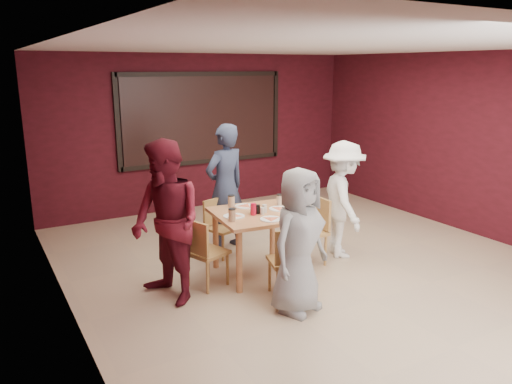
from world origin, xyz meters
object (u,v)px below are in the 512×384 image
chair_front (290,259)px  chair_left (203,249)px  dining_table (257,221)px  chair_right (312,227)px  chair_back (219,224)px  diner_back (225,187)px  diner_front (299,241)px  diner_right (343,200)px  diner_left (167,223)px

chair_front → chair_left: 1.04m
dining_table → chair_right: (0.82, -0.04, -0.20)m
chair_front → chair_back: 1.65m
dining_table → diner_back: 1.08m
diner_front → diner_back: 2.13m
chair_right → diner_back: 1.38m
diner_back → diner_right: diner_back is taller
diner_front → dining_table: bearing=64.8°
chair_back → chair_front: bearing=-87.4°
diner_back → chair_left: bearing=39.2°
diner_back → dining_table: bearing=72.1°
chair_front → diner_left: (-1.19, 0.65, 0.43)m
chair_right → diner_right: (0.52, 0.03, 0.30)m
diner_left → diner_front: bearing=37.5°
dining_table → diner_left: 1.25m
chair_front → diner_front: size_ratio=0.54×
chair_left → diner_front: size_ratio=0.54×
chair_back → chair_left: size_ratio=0.93×
diner_back → diner_left: 1.78m
diner_front → chair_back: bearing=70.7°
chair_right → diner_right: diner_right is taller
chair_right → diner_left: size_ratio=0.49×
chair_left → diner_front: diner_front is taller
chair_left → diner_left: size_ratio=0.47×
dining_table → diner_front: diner_front is taller
chair_front → diner_back: bearing=86.1°
diner_front → diner_left: 1.45m
chair_left → diner_right: (2.10, 0.01, 0.32)m
chair_back → chair_right: 1.30m
diner_back → diner_left: (-1.31, -1.20, 0.01)m
diner_front → diner_right: 1.79m
dining_table → diner_left: bearing=-173.6°
chair_back → diner_back: diner_back is taller
chair_right → diner_front: 1.40m
chair_right → diner_front: bearing=-132.6°
diner_front → diner_right: diner_right is taller
diner_front → chair_right: bearing=28.1°
chair_left → diner_back: 1.44m
diner_back → diner_right: bearing=126.3°
dining_table → diner_left: diner_left is taller
chair_left → diner_right: size_ratio=0.53×
chair_left → diner_back: bearing=52.2°
diner_front → diner_right: (1.46, 1.04, 0.01)m
chair_left → diner_front: (0.65, -1.03, 0.31)m
chair_left → diner_left: 0.64m
chair_right → chair_back: bearing=135.8°
chair_right → diner_front: diner_front is taller
chair_front → chair_back: bearing=92.6°
chair_front → chair_back: chair_front is taller
chair_left → chair_right: 1.58m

